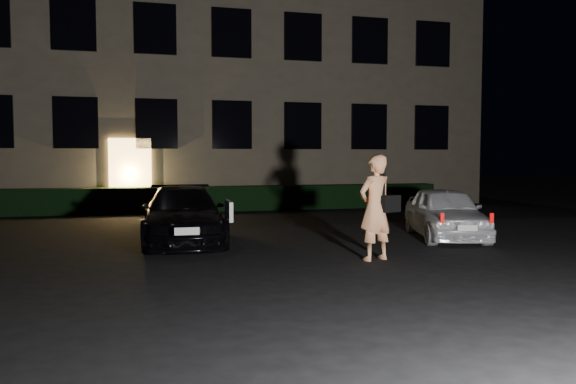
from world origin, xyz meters
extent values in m
plane|color=black|center=(0.00, 0.00, 0.00)|extent=(80.00, 80.00, 0.00)
cube|color=brown|center=(0.00, 15.00, 6.00)|extent=(20.00, 8.00, 12.00)
cube|color=#FFBE5E|center=(-3.50, 10.94, 1.25)|extent=(1.40, 0.10, 2.50)
cube|color=black|center=(-5.20, 10.94, 3.00)|extent=(1.40, 0.10, 1.70)
cube|color=black|center=(-2.60, 10.94, 3.00)|extent=(1.40, 0.10, 1.70)
cube|color=black|center=(0.00, 10.94, 3.00)|extent=(1.40, 0.10, 1.70)
cube|color=black|center=(2.60, 10.94, 3.00)|extent=(1.40, 0.10, 1.70)
cube|color=black|center=(5.20, 10.94, 3.00)|extent=(1.40, 0.10, 1.70)
cube|color=black|center=(7.80, 10.94, 3.00)|extent=(1.40, 0.10, 1.70)
cube|color=black|center=(-5.20, 10.94, 6.20)|extent=(1.40, 0.10, 1.70)
cube|color=black|center=(-2.60, 10.94, 6.20)|extent=(1.40, 0.10, 1.70)
cube|color=black|center=(0.00, 10.94, 6.20)|extent=(1.40, 0.10, 1.70)
cube|color=black|center=(2.60, 10.94, 6.20)|extent=(1.40, 0.10, 1.70)
cube|color=black|center=(5.20, 10.94, 6.20)|extent=(1.40, 0.10, 1.70)
cube|color=black|center=(7.80, 10.94, 6.20)|extent=(1.40, 0.10, 1.70)
cube|color=black|center=(0.00, 10.50, 0.42)|extent=(15.00, 0.70, 0.85)
imported|color=black|center=(-2.24, 3.53, 0.61)|extent=(1.85, 4.26, 1.22)
cube|color=white|center=(-1.34, 2.72, 0.76)|extent=(0.11, 0.88, 0.41)
cube|color=silver|center=(-2.31, 1.35, 0.53)|extent=(0.45, 0.05, 0.14)
imported|color=white|center=(3.68, 2.71, 0.59)|extent=(2.28, 3.73, 1.19)
cube|color=red|center=(2.76, 1.24, 0.65)|extent=(0.08, 0.06, 0.20)
cube|color=red|center=(3.71, 0.97, 0.65)|extent=(0.08, 0.06, 0.20)
cube|color=silver|center=(3.22, 1.06, 0.45)|extent=(0.39, 0.14, 0.12)
imported|color=#FDA66E|center=(1.00, 0.53, 0.96)|extent=(0.81, 0.67, 1.92)
cube|color=black|center=(1.27, 0.49, 1.03)|extent=(0.43, 0.29, 0.30)
cube|color=black|center=(1.13, 0.49, 1.46)|extent=(0.06, 0.07, 0.60)
camera|label=1|loc=(-3.04, -8.86, 1.88)|focal=35.00mm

